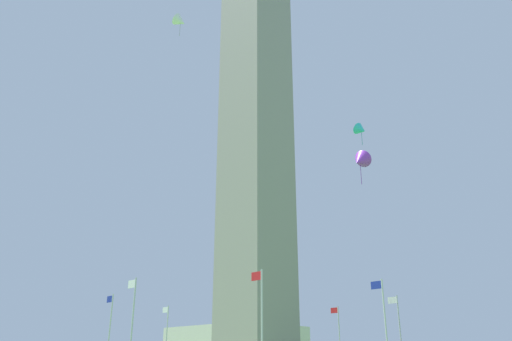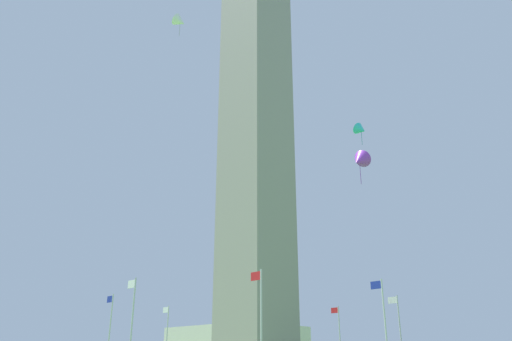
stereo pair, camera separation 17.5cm
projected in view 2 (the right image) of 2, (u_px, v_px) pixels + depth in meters
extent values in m
cube|color=gray|center=(256.00, 147.00, 57.38)|extent=(6.17, 6.17, 49.36)
cube|color=white|center=(166.00, 310.00, 60.92)|extent=(1.00, 0.03, 0.64)
cylinder|color=silver|center=(109.00, 338.00, 49.65)|extent=(0.14, 0.14, 8.42)
cube|color=#1E2D99|center=(110.00, 299.00, 51.36)|extent=(1.00, 0.03, 0.64)
cylinder|color=silver|center=(131.00, 331.00, 40.30)|extent=(0.14, 0.14, 8.42)
cube|color=white|center=(132.00, 284.00, 42.01)|extent=(1.00, 0.03, 0.64)
cylinder|color=silver|center=(261.00, 328.00, 36.64)|extent=(0.14, 0.14, 8.42)
cube|color=red|center=(256.00, 276.00, 38.35)|extent=(1.00, 0.03, 0.64)
cylinder|color=silver|center=(386.00, 332.00, 40.80)|extent=(0.14, 0.14, 8.42)
cube|color=#1E2D99|center=(376.00, 285.00, 42.51)|extent=(1.00, 0.03, 0.64)
cylinder|color=silver|center=(401.00, 339.00, 50.36)|extent=(0.14, 0.14, 8.42)
cube|color=white|center=(392.00, 300.00, 52.07)|extent=(1.00, 0.03, 0.64)
cube|color=red|center=(335.00, 310.00, 61.42)|extent=(1.00, 0.03, 0.64)
cube|color=red|center=(250.00, 314.00, 65.09)|extent=(1.00, 0.03, 0.64)
cone|color=white|center=(180.00, 22.00, 50.42)|extent=(1.99, 1.94, 1.61)
cylinder|color=#A7A7A7|center=(180.00, 30.00, 50.07)|extent=(0.04, 0.04, 1.45)
cone|color=#33C6D1|center=(361.00, 130.00, 50.53)|extent=(1.58, 1.24, 1.55)
cylinder|color=teal|center=(362.00, 138.00, 50.20)|extent=(0.04, 0.04, 1.39)
cone|color=purple|center=(359.00, 161.00, 42.06)|extent=(1.48, 1.92, 1.95)
cylinder|color=#67278E|center=(360.00, 174.00, 41.64)|extent=(0.04, 0.04, 1.76)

